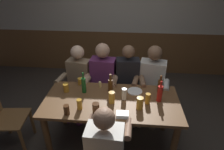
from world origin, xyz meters
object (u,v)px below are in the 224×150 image
Objects in this scene: bottle_2 at (160,93)px; pint_glass_0 at (112,97)px; condiment_caddy at (122,115)px; pint_glass_1 at (124,94)px; pint_glass_6 at (80,82)px; dining_table at (111,107)px; plate_0 at (135,91)px; person_3 at (151,81)px; pint_glass_7 at (79,104)px; bottle_1 at (84,85)px; pint_glass_8 at (148,99)px; table_candle at (100,84)px; pint_glass_5 at (67,110)px; pint_glass_2 at (66,88)px; bottle_3 at (110,85)px; person_2 at (128,81)px; pint_glass_3 at (140,103)px; person_1 at (102,78)px; chair_empty_near_left at (3,117)px; person_0 at (78,80)px; pint_glass_4 at (96,108)px; person_4 at (106,145)px; bottle_0 at (160,85)px.

pint_glass_0 is (-0.60, -0.08, -0.04)m from bottle_2.
bottle_2 is (0.45, 0.34, 0.09)m from condiment_caddy.
pint_glass_6 is at bearing 155.14° from pint_glass_1.
dining_table is 8.62× the size of plate_0.
person_3 is 9.40× the size of pint_glass_7.
person_3 is 1.26m from pint_glass_7.
pint_glass_8 is at bearing -11.79° from bottle_1.
pint_glass_5 is (-0.30, -0.61, 0.02)m from table_candle.
pint_glass_0 reaches higher than pint_glass_8.
table_candle is 0.57× the size of pint_glass_8.
table_candle is (-0.76, -0.33, 0.11)m from person_3.
pint_glass_8 is (0.93, -0.36, 0.02)m from pint_glass_6.
bottle_1 is 0.86m from pint_glass_8.
plate_0 is 0.94m from pint_glass_2.
person_3 is 0.76m from bottle_3.
person_2 is 0.43m from plate_0.
pint_glass_2 is 0.75× the size of pint_glass_3.
table_candle is at bearing 98.23° from person_1.
chair_empty_near_left is 7.33× the size of pint_glass_5.
pint_glass_0 is at bearing -60.58° from table_candle.
table_candle is at bearing 37.53° from bottle_1.
person_1 is 8.23× the size of pint_glass_0.
chair_empty_near_left is 1.13m from pint_glass_6.
person_2 is at bearing 104.21° from plate_0.
pint_glass_1 is at bearing 127.01° from person_1.
pint_glass_2 is 1.13× the size of pint_glass_6.
chair_empty_near_left is (-0.85, -0.76, -0.19)m from person_0.
person_0 is at bearing 144.37° from bottle_3.
pint_glass_2 is at bearing 172.23° from pint_glass_1.
person_1 is (0.40, 0.02, 0.03)m from person_0.
condiment_caddy is (0.36, -0.93, 0.08)m from person_1.
plate_0 is 0.95m from pint_glass_5.
pint_glass_8 is (0.61, 0.23, 0.01)m from pint_glass_4.
pint_glass_8 is (0.30, -0.06, -0.01)m from pint_glass_1.
person_2 is at bearing 67.65° from pint_glass_4.
pint_glass_2 is (-0.83, -0.47, 0.14)m from person_2.
pint_glass_6 is at bearing 50.54° from pint_glass_2.
pint_glass_7 reaches higher than plate_0.
pint_glass_2 is at bearing 96.65° from person_0.
person_3 is 0.50m from plate_0.
person_1 is at bearing -5.86° from person_2.
pint_glass_6 is (0.12, -0.28, 0.14)m from person_0.
bottle_1 is 2.15× the size of pint_glass_8.
person_4 is 0.77m from pint_glass_8.
pint_glass_3 is (-0.28, -0.38, -0.02)m from bottle_0.
bottle_3 is 0.47m from pint_glass_6.
table_candle is 0.68× the size of pint_glass_2.
pint_glass_5 is (-0.10, -0.46, -0.06)m from bottle_1.
person_0 is at bearing 156.13° from plate_0.
bottle_2 is at bearing 17.56° from pint_glass_5.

